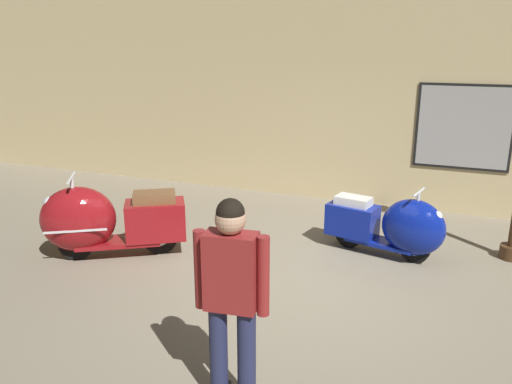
{
  "coord_description": "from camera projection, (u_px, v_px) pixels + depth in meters",
  "views": [
    {
      "loc": [
        1.64,
        -5.24,
        2.75
      ],
      "look_at": [
        -0.77,
        0.78,
        0.83
      ],
      "focal_mm": 35.69,
      "sensor_mm": 36.0,
      "label": 1
    }
  ],
  "objects": [
    {
      "name": "visitor_0",
      "position": [
        232.0,
        291.0,
        3.75
      ],
      "size": [
        0.57,
        0.31,
        1.69
      ],
      "rotation": [
        0.0,
        0.0,
        1.7
      ],
      "color": "black",
      "rests_on": "ground"
    },
    {
      "name": "showroom_back_wall",
      "position": [
        366.0,
        98.0,
        8.6
      ],
      "size": [
        18.0,
        0.63,
        3.67
      ],
      "color": "#CCB784",
      "rests_on": "ground"
    },
    {
      "name": "scooter_1",
      "position": [
        394.0,
        226.0,
        6.63
      ],
      "size": [
        1.63,
        0.77,
        0.96
      ],
      "rotation": [
        0.0,
        0.0,
        -0.21
      ],
      "color": "black",
      "rests_on": "ground"
    },
    {
      "name": "scooter_0",
      "position": [
        103.0,
        221.0,
        6.61
      ],
      "size": [
        1.83,
        1.42,
        1.12
      ],
      "rotation": [
        0.0,
        0.0,
        -2.58
      ],
      "color": "black",
      "rests_on": "ground"
    },
    {
      "name": "ground_plane",
      "position": [
        292.0,
        283.0,
        6.03
      ],
      "size": [
        60.0,
        60.0,
        0.0
      ],
      "primitive_type": "plane",
      "color": "gray"
    }
  ]
}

